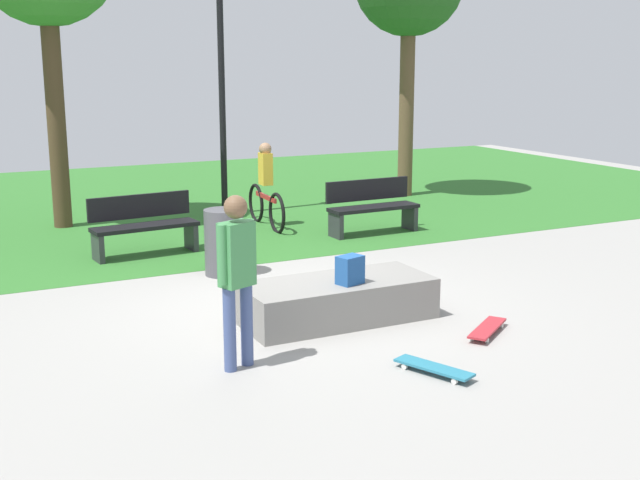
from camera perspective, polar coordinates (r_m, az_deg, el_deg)
ground_plane at (r=9.96m, az=-1.95°, el=-4.54°), size 28.00×28.00×0.00m
grass_lawn at (r=17.39m, az=-13.06°, el=2.55°), size 26.60×11.96×0.01m
concrete_ledge at (r=9.34m, az=1.18°, el=-4.21°), size 2.18×0.95×0.47m
backpack_on_ledge at (r=9.11m, az=2.10°, el=-2.10°), size 0.33×0.27×0.32m
skater_performing_trick at (r=7.75m, az=-5.81°, el=-2.01°), size 0.41×0.30×1.69m
skateboard_by_ledge at (r=7.90m, az=7.94°, el=-8.81°), size 0.49×0.82×0.08m
skateboard_spare at (r=9.10m, az=11.59°, el=-6.05°), size 0.77×0.63×0.08m
park_bench_center_lawn at (r=12.65m, az=-12.20°, el=1.12°), size 1.64×0.62×0.91m
park_bench_far_left at (r=13.95m, az=3.62°, el=2.43°), size 1.61×0.51×0.91m
lamp_post at (r=15.50m, az=-6.92°, el=12.62°), size 0.28×0.28×4.98m
trash_bin at (r=11.31m, az=-6.71°, el=-0.15°), size 0.54×0.54×0.91m
cyclist_on_bicycle at (r=14.48m, az=-3.80°, el=3.41°), size 0.22×1.82×1.52m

